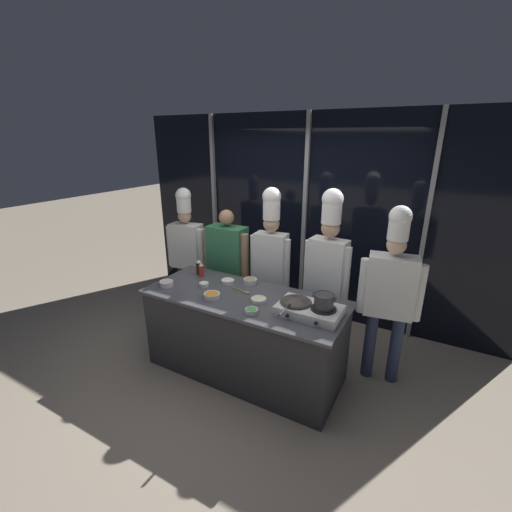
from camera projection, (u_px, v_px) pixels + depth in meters
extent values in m
plane|color=gray|center=(245.00, 370.00, 3.71)|extent=(24.00, 24.00, 0.00)
cube|color=black|center=(305.00, 218.00, 4.61)|extent=(5.17, 0.04, 2.70)
cube|color=gray|center=(215.00, 209.00, 5.24)|extent=(0.05, 0.05, 2.70)
cube|color=gray|center=(304.00, 219.00, 4.57)|extent=(0.05, 0.05, 2.70)
cube|color=gray|center=(425.00, 233.00, 3.90)|extent=(0.05, 0.05, 2.70)
cube|color=#2D2D30|center=(244.00, 336.00, 3.57)|extent=(1.99, 0.80, 0.85)
cube|color=#47474C|center=(244.00, 298.00, 3.42)|extent=(2.06, 0.84, 0.03)
cube|color=silver|center=(309.00, 310.00, 3.05)|extent=(0.57, 0.35, 0.09)
cylinder|color=black|center=(296.00, 302.00, 3.10)|extent=(0.23, 0.23, 0.01)
cylinder|color=black|center=(287.00, 316.00, 2.96)|extent=(0.03, 0.01, 0.03)
cylinder|color=black|center=(324.00, 309.00, 2.98)|extent=(0.23, 0.23, 0.01)
cylinder|color=black|center=(316.00, 323.00, 2.84)|extent=(0.03, 0.01, 0.03)
cylinder|color=#38332D|center=(296.00, 301.00, 3.09)|extent=(0.27, 0.27, 0.01)
cone|color=#38332D|center=(296.00, 299.00, 3.09)|extent=(0.29, 0.29, 0.05)
cylinder|color=black|center=(285.00, 310.00, 2.88)|extent=(0.02, 0.22, 0.02)
cylinder|color=#333335|center=(324.00, 301.00, 2.95)|extent=(0.17, 0.17, 0.13)
torus|color=#333335|center=(325.00, 295.00, 2.93)|extent=(0.18, 0.18, 0.01)
torus|color=#333335|center=(314.00, 295.00, 2.99)|extent=(0.01, 0.05, 0.05)
torus|color=#333335|center=(335.00, 300.00, 2.90)|extent=(0.01, 0.05, 0.05)
cylinder|color=red|center=(201.00, 271.00, 3.89)|extent=(0.06, 0.06, 0.13)
cone|color=white|center=(201.00, 264.00, 3.86)|extent=(0.05, 0.05, 0.04)
cylinder|color=#332319|center=(199.00, 268.00, 3.96)|extent=(0.07, 0.07, 0.14)
cone|color=white|center=(198.00, 261.00, 3.93)|extent=(0.06, 0.06, 0.04)
cylinder|color=white|center=(259.00, 300.00, 3.30)|extent=(0.15, 0.15, 0.03)
torus|color=white|center=(259.00, 299.00, 3.30)|extent=(0.15, 0.15, 0.01)
cylinder|color=beige|center=(259.00, 299.00, 3.30)|extent=(0.12, 0.12, 0.02)
cylinder|color=white|center=(166.00, 284.00, 3.64)|extent=(0.14, 0.14, 0.05)
torus|color=white|center=(166.00, 281.00, 3.63)|extent=(0.14, 0.14, 0.01)
cylinder|color=beige|center=(166.00, 282.00, 3.64)|extent=(0.12, 0.12, 0.03)
cylinder|color=white|center=(250.00, 281.00, 3.72)|extent=(0.15, 0.15, 0.05)
torus|color=white|center=(250.00, 279.00, 3.71)|extent=(0.15, 0.15, 0.01)
cylinder|color=#9E896B|center=(250.00, 280.00, 3.71)|extent=(0.12, 0.12, 0.03)
cylinder|color=white|center=(251.00, 311.00, 3.08)|extent=(0.12, 0.12, 0.04)
torus|color=white|center=(251.00, 309.00, 3.08)|extent=(0.12, 0.12, 0.01)
cylinder|color=#4C9E47|center=(251.00, 310.00, 3.08)|extent=(0.10, 0.10, 0.02)
cylinder|color=white|center=(204.00, 285.00, 3.64)|extent=(0.10, 0.10, 0.04)
torus|color=white|center=(204.00, 283.00, 3.63)|extent=(0.10, 0.10, 0.01)
cylinder|color=silver|center=(204.00, 284.00, 3.63)|extent=(0.08, 0.08, 0.02)
cylinder|color=white|center=(228.00, 282.00, 3.71)|extent=(0.14, 0.14, 0.04)
torus|color=white|center=(228.00, 280.00, 3.71)|extent=(0.14, 0.14, 0.01)
cylinder|color=silver|center=(228.00, 281.00, 3.71)|extent=(0.11, 0.11, 0.02)
cylinder|color=white|center=(212.00, 296.00, 3.37)|extent=(0.16, 0.16, 0.05)
torus|color=white|center=(212.00, 294.00, 3.36)|extent=(0.16, 0.16, 0.01)
cylinder|color=orange|center=(212.00, 295.00, 3.37)|extent=(0.13, 0.13, 0.03)
cube|color=olive|center=(238.00, 289.00, 3.56)|extent=(0.16, 0.04, 0.01)
ellipsoid|color=olive|center=(246.00, 292.00, 3.48)|extent=(0.08, 0.06, 0.02)
cylinder|color=#232326|center=(197.00, 292.00, 4.72)|extent=(0.11, 0.11, 0.73)
cylinder|color=#232326|center=(183.00, 290.00, 4.80)|extent=(0.11, 0.11, 0.73)
cube|color=white|center=(187.00, 246.00, 4.54)|extent=(0.44, 0.27, 0.59)
cylinder|color=white|center=(201.00, 250.00, 4.44)|extent=(0.08, 0.08, 0.54)
cylinder|color=white|center=(171.00, 246.00, 4.59)|extent=(0.08, 0.08, 0.54)
sphere|color=tan|center=(185.00, 216.00, 4.41)|extent=(0.17, 0.17, 0.17)
cylinder|color=white|center=(184.00, 204.00, 4.36)|extent=(0.18, 0.18, 0.22)
sphere|color=white|center=(183.00, 195.00, 4.32)|extent=(0.20, 0.20, 0.20)
cylinder|color=#232326|center=(237.00, 304.00, 4.36)|extent=(0.12, 0.12, 0.76)
cylinder|color=#232326|center=(221.00, 299.00, 4.47)|extent=(0.12, 0.12, 0.76)
cube|color=#33754C|center=(227.00, 251.00, 4.19)|extent=(0.47, 0.25, 0.62)
cylinder|color=#A87A5B|center=(244.00, 257.00, 4.04)|extent=(0.09, 0.09, 0.57)
cylinder|color=#A87A5B|center=(208.00, 250.00, 4.29)|extent=(0.09, 0.09, 0.57)
sphere|color=#A87A5B|center=(226.00, 217.00, 4.05)|extent=(0.18, 0.18, 0.18)
cylinder|color=#232326|center=(278.00, 314.00, 4.12)|extent=(0.10, 0.10, 0.76)
cylinder|color=#232326|center=(262.00, 310.00, 4.20)|extent=(0.10, 0.10, 0.76)
cube|color=white|center=(271.00, 259.00, 3.93)|extent=(0.38, 0.22, 0.61)
cylinder|color=white|center=(287.00, 264.00, 3.83)|extent=(0.07, 0.07, 0.56)
cylinder|color=white|center=(254.00, 258.00, 3.99)|extent=(0.07, 0.07, 0.56)
sphere|color=tan|center=(271.00, 224.00, 3.79)|extent=(0.18, 0.18, 0.18)
cylinder|color=white|center=(272.00, 208.00, 3.73)|extent=(0.19, 0.19, 0.25)
sphere|color=white|center=(272.00, 197.00, 3.69)|extent=(0.20, 0.20, 0.20)
cylinder|color=#232326|center=(332.00, 330.00, 3.74)|extent=(0.10, 0.10, 0.78)
cylinder|color=#232326|center=(315.00, 324.00, 3.86)|extent=(0.10, 0.10, 0.78)
cube|color=white|center=(328.00, 268.00, 3.57)|extent=(0.40, 0.24, 0.63)
cylinder|color=white|center=(346.00, 275.00, 3.43)|extent=(0.08, 0.08, 0.58)
cylinder|color=white|center=(308.00, 266.00, 3.66)|extent=(0.08, 0.08, 0.58)
sphere|color=tan|center=(330.00, 228.00, 3.42)|extent=(0.19, 0.19, 0.19)
cylinder|color=white|center=(332.00, 211.00, 3.37)|extent=(0.19, 0.19, 0.24)
sphere|color=white|center=(333.00, 199.00, 3.33)|extent=(0.21, 0.21, 0.21)
cylinder|color=#2D3856|center=(395.00, 349.00, 3.45)|extent=(0.12, 0.12, 0.74)
cylinder|color=#2D3856|center=(370.00, 344.00, 3.52)|extent=(0.12, 0.12, 0.74)
cube|color=white|center=(391.00, 286.00, 3.26)|extent=(0.48, 0.30, 0.60)
cylinder|color=white|center=(419.00, 293.00, 3.16)|extent=(0.09, 0.09, 0.55)
cylinder|color=white|center=(363.00, 286.00, 3.32)|extent=(0.09, 0.09, 0.55)
sphere|color=beige|center=(397.00, 245.00, 3.13)|extent=(0.18, 0.18, 0.18)
cylinder|color=white|center=(399.00, 228.00, 3.08)|extent=(0.19, 0.19, 0.21)
sphere|color=white|center=(401.00, 217.00, 3.04)|extent=(0.20, 0.20, 0.20)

